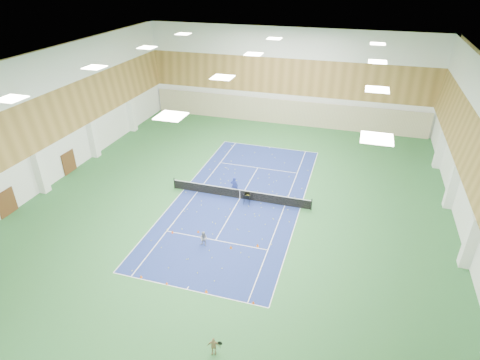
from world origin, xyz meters
name	(u,v)px	position (x,y,z in m)	size (l,w,h in m)	color
ground	(240,199)	(0.00, 0.00, 0.00)	(40.00, 40.00, 0.00)	#2A6331
room_shell	(240,137)	(0.00, 0.00, 6.00)	(36.00, 40.00, 12.00)	white
wood_cladding	(240,114)	(0.00, 0.00, 8.00)	(36.00, 40.00, 8.00)	olive
ceiling_light_grid	(240,64)	(0.00, 0.00, 11.92)	(21.40, 25.40, 0.06)	white
court_surface	(240,199)	(0.00, 0.00, 0.01)	(10.97, 23.77, 0.01)	navy
tennis_balls_scatter	(240,198)	(0.00, 0.00, 0.05)	(10.57, 22.77, 0.07)	yellow
tennis_net	(240,193)	(0.00, 0.00, 0.55)	(12.80, 0.10, 1.10)	black
back_curtain	(284,112)	(0.00, 19.75, 1.60)	(35.40, 0.16, 3.20)	#C6B793
door_left_a	(7,203)	(-17.92, -8.00, 1.10)	(0.08, 1.80, 2.20)	#593319
door_left_b	(69,162)	(-17.92, 0.00, 1.10)	(0.08, 1.80, 2.20)	#593319
coach	(234,186)	(-0.72, 0.60, 0.90)	(0.66, 0.43, 1.80)	navy
child_court	(204,239)	(-0.62, -7.21, 0.60)	(0.58, 0.45, 1.20)	#94949C
child_apron	(213,346)	(3.34, -15.90, 0.57)	(0.67, 0.28, 1.15)	#A2875C
ball_cart	(247,199)	(0.83, -0.60, 0.50)	(0.58, 0.58, 1.00)	black
cone_svc_a	(172,232)	(-3.57, -6.50, 0.11)	(0.21, 0.21, 0.23)	#E9480C
cone_svc_b	(198,231)	(-1.66, -5.83, 0.11)	(0.20, 0.20, 0.22)	#E25A0B
cone_svc_c	(231,247)	(1.43, -6.97, 0.12)	(0.22, 0.22, 0.24)	#D5610B
cone_svc_d	(258,245)	(3.28, -6.20, 0.13)	(0.23, 0.23, 0.25)	orange
cone_base_a	(141,276)	(-3.42, -11.74, 0.10)	(0.19, 0.19, 0.21)	orange
cone_base_b	(167,283)	(-1.48, -11.81, 0.10)	(0.18, 0.18, 0.20)	#FF5D0D
cone_base_c	(206,291)	(1.30, -11.75, 0.12)	(0.22, 0.22, 0.24)	orange
cone_base_d	(253,302)	(4.46, -11.78, 0.10)	(0.18, 0.18, 0.20)	#FF5E0D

